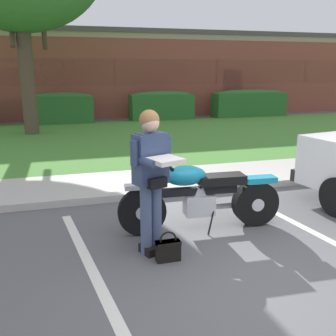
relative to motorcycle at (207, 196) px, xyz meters
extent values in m
plane|color=#565659|center=(0.17, -1.37, -0.48)|extent=(140.00, 140.00, 0.00)
cube|color=#B7B2A8|center=(0.17, 1.53, -0.42)|extent=(60.00, 0.20, 0.12)
cube|color=#B7B2A8|center=(0.17, 2.38, -0.44)|extent=(60.00, 1.50, 0.08)
cube|color=#478433|center=(0.17, 7.13, -0.45)|extent=(60.00, 8.02, 0.06)
cube|color=silver|center=(-1.56, -1.17, -0.48)|extent=(0.68, 4.38, 0.01)
cylinder|color=black|center=(-0.89, 0.05, -0.16)|extent=(0.65, 0.14, 0.64)
cylinder|color=silver|center=(-0.89, 0.05, -0.16)|extent=(0.19, 0.13, 0.18)
cylinder|color=black|center=(0.71, -0.05, -0.16)|extent=(0.65, 0.22, 0.64)
cylinder|color=silver|center=(0.71, -0.05, -0.16)|extent=(0.19, 0.21, 0.18)
cube|color=silver|center=(-0.89, 0.05, 0.19)|extent=(0.45, 0.17, 0.06)
cube|color=teal|center=(0.76, -0.05, 0.18)|extent=(0.45, 0.23, 0.08)
cylinder|color=silver|center=(-0.76, -0.04, 0.12)|extent=(0.31, 0.06, 0.58)
cylinder|color=silver|center=(-0.75, 0.12, 0.12)|extent=(0.31, 0.06, 0.58)
sphere|color=silver|center=(-0.72, 0.04, 0.38)|extent=(0.17, 0.17, 0.17)
cylinder|color=silver|center=(-0.58, 0.03, 0.50)|extent=(0.08, 0.72, 0.03)
cylinder|color=black|center=(-0.60, -0.33, 0.50)|extent=(0.05, 0.10, 0.04)
cylinder|color=black|center=(-0.55, 0.39, 0.50)|extent=(0.05, 0.10, 0.04)
sphere|color=silver|center=(-0.62, -0.27, 0.66)|extent=(0.08, 0.08, 0.08)
sphere|color=silver|center=(-0.58, 0.33, 0.66)|extent=(0.08, 0.08, 0.08)
cube|color=black|center=(-0.14, 0.00, 0.08)|extent=(1.10, 0.17, 0.10)
ellipsoid|color=teal|center=(-0.31, 0.02, 0.30)|extent=(0.58, 0.36, 0.26)
cube|color=black|center=(0.19, -0.02, 0.22)|extent=(0.66, 0.32, 0.12)
cube|color=silver|center=(-0.11, 0.00, -0.12)|extent=(0.41, 0.26, 0.28)
cylinder|color=silver|center=(-0.14, 0.01, 0.04)|extent=(0.18, 0.13, 0.21)
cylinder|color=silver|center=(-0.08, 0.00, 0.04)|extent=(0.18, 0.13, 0.21)
cylinder|color=silver|center=(0.27, 0.12, -0.22)|extent=(0.60, 0.12, 0.08)
cylinder|color=silver|center=(0.47, 0.11, -0.22)|extent=(0.60, 0.12, 0.08)
cylinder|color=black|center=(0.00, -0.16, -0.33)|extent=(0.13, 0.11, 0.30)
cube|color=black|center=(-0.82, -0.46, -0.43)|extent=(0.18, 0.26, 0.10)
cube|color=black|center=(-0.95, -0.50, -0.43)|extent=(0.18, 0.26, 0.10)
cylinder|color=#47567A|center=(-0.82, -0.44, -0.05)|extent=(0.14, 0.14, 0.86)
cylinder|color=#47567A|center=(-0.96, -0.48, -0.05)|extent=(0.14, 0.14, 0.86)
cube|color=navy|center=(-0.89, -0.46, 0.67)|extent=(0.43, 0.33, 0.58)
cube|color=navy|center=(-0.89, -0.46, 0.94)|extent=(0.35, 0.29, 0.06)
sphere|color=beige|center=(-0.89, -0.46, 1.08)|extent=(0.21, 0.21, 0.21)
sphere|color=olive|center=(-0.89, -0.45, 1.11)|extent=(0.23, 0.23, 0.23)
cube|color=black|center=(-0.85, -0.58, 0.42)|extent=(0.24, 0.17, 0.12)
cylinder|color=navy|center=(-0.69, -0.56, 0.69)|extent=(0.20, 0.35, 0.09)
cylinder|color=navy|center=(-0.99, -0.66, 0.69)|extent=(0.20, 0.35, 0.09)
cylinder|color=navy|center=(-0.68, -0.41, 0.77)|extent=(0.10, 0.10, 0.28)
cylinder|color=navy|center=(-1.09, -0.55, 0.77)|extent=(0.10, 0.10, 0.28)
cube|color=white|center=(-0.79, -0.74, 0.71)|extent=(0.41, 0.41, 0.05)
cube|color=black|center=(-0.76, -0.73, -0.36)|extent=(0.28, 0.12, 0.24)
cube|color=black|center=(-0.76, -0.74, -0.26)|extent=(0.28, 0.13, 0.04)
torus|color=black|center=(-0.76, -0.73, -0.22)|extent=(0.20, 0.02, 0.20)
cube|color=black|center=(2.80, 0.97, -0.08)|extent=(1.89, 0.43, 0.20)
cylinder|color=#4C3D2D|center=(-2.68, 8.79, 1.26)|extent=(0.46, 0.46, 3.49)
cylinder|color=#4C3D2D|center=(-2.06, 8.79, 2.96)|extent=(0.16, 1.35, 1.42)
cylinder|color=#4C3D2D|center=(-3.00, 8.79, 2.85)|extent=(0.16, 0.78, 1.16)
cube|color=#286028|center=(-1.65, 11.27, 0.07)|extent=(2.43, 0.90, 1.10)
ellipsoid|color=#286028|center=(-1.65, 11.27, 0.62)|extent=(2.31, 0.84, 0.28)
cube|color=#286028|center=(2.44, 11.27, 0.07)|extent=(2.66, 0.90, 1.10)
ellipsoid|color=#286028|center=(2.44, 11.27, 0.62)|extent=(2.53, 0.84, 0.28)
cube|color=#286028|center=(6.54, 11.27, 0.07)|extent=(3.36, 0.90, 1.10)
ellipsoid|color=#286028|center=(6.54, 11.27, 0.62)|extent=(3.19, 0.84, 0.28)
cube|color=brown|center=(0.68, 17.77, 1.34)|extent=(27.84, 10.70, 3.64)
cube|color=#998466|center=(0.68, 12.46, 3.04)|extent=(27.84, 0.10, 0.24)
cube|color=#4C4742|center=(0.68, 17.77, 3.26)|extent=(28.11, 10.81, 0.20)
cube|color=#1E282D|center=(0.68, 12.45, 1.52)|extent=(23.66, 0.06, 1.10)
cube|color=brown|center=(0.68, 12.44, 1.52)|extent=(0.08, 0.04, 1.20)
cube|color=brown|center=(5.41, 12.44, 1.52)|extent=(0.08, 0.04, 1.20)
cube|color=brown|center=(10.14, 12.44, 1.52)|extent=(0.08, 0.04, 1.20)
cube|color=#473323|center=(6.24, 12.46, 0.57)|extent=(1.00, 0.08, 2.10)
camera|label=1|loc=(-1.89, -4.60, 1.66)|focal=41.24mm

